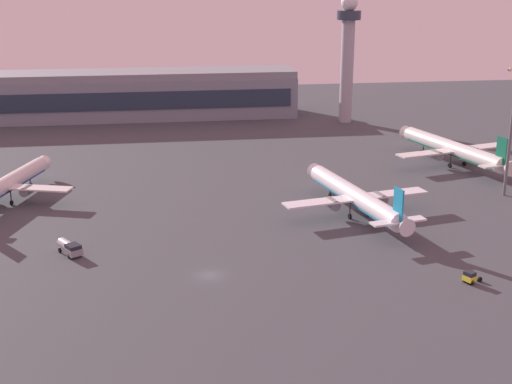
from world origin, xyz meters
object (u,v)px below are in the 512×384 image
object	(u,v)px
airplane_near_gate	(5,185)
airplane_far_stand	(355,197)
apron_light_central	(512,125)
fuel_truck	(70,247)
control_tower	(348,50)
airplane_mid_apron	(453,149)
pushback_tug	(470,277)

from	to	relation	value
airplane_near_gate	airplane_far_stand	bearing A→B (deg)	2.33
apron_light_central	fuel_truck	bearing A→B (deg)	-166.90
control_tower	airplane_mid_apron	bearing A→B (deg)	-77.34
control_tower	airplane_near_gate	bearing A→B (deg)	-142.54
airplane_near_gate	fuel_truck	bearing A→B (deg)	-45.52
control_tower	fuel_truck	world-z (taller)	control_tower
airplane_mid_apron	control_tower	bearing A→B (deg)	88.04
control_tower	pushback_tug	size ratio (longest dim) A/B	12.04
airplane_mid_apron	pushback_tug	bearing A→B (deg)	-125.72
fuel_truck	airplane_mid_apron	bearing A→B (deg)	175.24
fuel_truck	apron_light_central	xyz separation A→B (m)	(95.98, 22.33, 15.36)
control_tower	apron_light_central	xyz separation A→B (m)	(14.42, -87.20, -7.86)
fuel_truck	control_tower	bearing A→B (deg)	-159.05
airplane_far_stand	airplane_mid_apron	bearing A→B (deg)	32.24
airplane_far_stand	airplane_near_gate	size ratio (longest dim) A/B	1.07
airplane_near_gate	fuel_truck	size ratio (longest dim) A/B	6.09
control_tower	airplane_far_stand	distance (m)	100.63
airplane_far_stand	airplane_mid_apron	world-z (taller)	airplane_mid_apron
airplane_near_gate	control_tower	bearing A→B (deg)	54.48
fuel_truck	apron_light_central	world-z (taller)	apron_light_central
airplane_far_stand	airplane_mid_apron	xyz separation A→B (m)	(37.20, 35.78, 0.24)
control_tower	pushback_tug	world-z (taller)	control_tower
control_tower	apron_light_central	world-z (taller)	control_tower
pushback_tug	apron_light_central	size ratio (longest dim) A/B	0.12
apron_light_central	airplane_far_stand	bearing A→B (deg)	-167.57
pushback_tug	fuel_truck	distance (m)	70.83
pushback_tug	airplane_near_gate	bearing A→B (deg)	29.89
airplane_near_gate	pushback_tug	world-z (taller)	airplane_near_gate
control_tower	apron_light_central	distance (m)	88.74
airplane_near_gate	pushback_tug	bearing A→B (deg)	-16.37
airplane_mid_apron	airplane_far_stand	bearing A→B (deg)	-150.73
control_tower	fuel_truck	bearing A→B (deg)	-126.67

